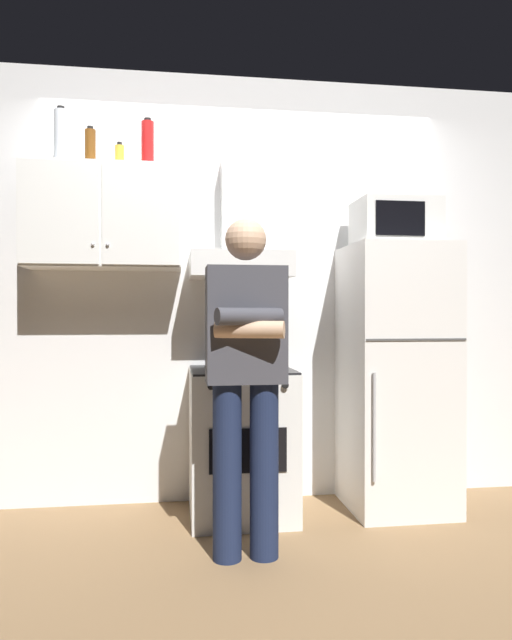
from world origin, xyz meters
TOP-DOWN VIEW (x-y plane):
  - ground_plane at (0.00, 0.00)m, footprint 7.00×7.00m
  - back_wall_tiled at (0.00, 0.60)m, footprint 4.80×0.10m
  - upper_cabinet at (-0.85, 0.37)m, footprint 0.90×0.37m
  - stove_oven at (-0.05, 0.25)m, footprint 0.60×0.62m
  - range_hood at (-0.05, 0.38)m, footprint 0.60×0.44m
  - refrigerator at (0.90, 0.25)m, footprint 0.60×0.62m
  - microwave at (0.90, 0.27)m, footprint 0.48×0.37m
  - person_standing at (-0.10, -0.36)m, footprint 0.38×0.33m
  - bottle_spice_jar at (-0.76, 0.39)m, footprint 0.05×0.05m
  - bottle_soda_red at (-0.60, 0.36)m, footprint 0.07×0.07m
  - bottle_vodka_clear at (-1.09, 0.36)m, footprint 0.08×0.08m
  - bottle_beer_brown at (-0.93, 0.40)m, footprint 0.06×0.06m

SIDE VIEW (x-z plane):
  - ground_plane at x=0.00m, z-range 0.00..0.00m
  - stove_oven at x=-0.05m, z-range 0.00..0.87m
  - refrigerator at x=0.90m, z-range 0.00..1.60m
  - person_standing at x=-0.10m, z-range 0.08..1.72m
  - back_wall_tiled at x=0.00m, z-range 0.00..2.70m
  - range_hood at x=-0.05m, z-range 1.22..1.97m
  - microwave at x=0.90m, z-range 1.60..1.88m
  - upper_cabinet at x=-0.85m, z-range 1.45..2.05m
  - bottle_spice_jar at x=-0.76m, z-range 2.04..2.20m
  - bottle_beer_brown at x=-0.93m, z-range 2.04..2.28m
  - bottle_soda_red at x=-0.60m, z-range 2.04..2.33m
  - bottle_vodka_clear at x=-1.09m, z-range 2.04..2.38m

